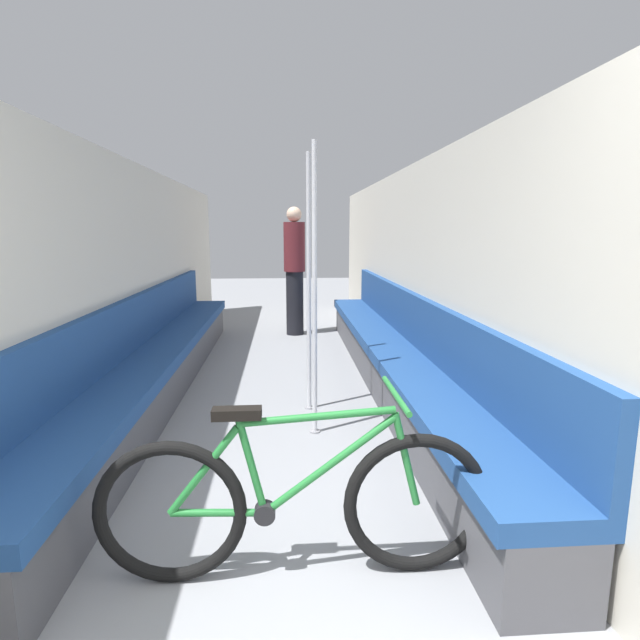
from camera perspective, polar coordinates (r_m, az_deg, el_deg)
name	(u,v)px	position (r m, az deg, el deg)	size (l,w,h in m)	color
wall_left	(114,283)	(4.48, -22.48, 3.94)	(0.10, 10.23, 2.10)	beige
wall_right	(431,281)	(4.44, 12.56, 4.42)	(0.10, 10.23, 2.10)	beige
bench_seat_row_left	(158,363)	(4.75, -18.04, -4.67)	(0.48, 5.81, 0.91)	#4C4C51
bench_seat_row_right	(394,358)	(4.72, 8.40, -4.37)	(0.48, 5.81, 0.91)	#4C4C51
bicycle	(295,503)	(2.25, -2.88, -20.20)	(1.68, 0.46, 0.82)	black
grab_pole_near	(315,297)	(3.53, -0.63, 2.61)	(0.08, 0.08, 2.08)	gray
grab_pole_far	(309,289)	(4.03, -1.29, 3.56)	(0.08, 0.08, 2.08)	gray
passenger_standing	(295,269)	(7.09, -2.93, 5.80)	(0.30, 0.30, 1.80)	black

